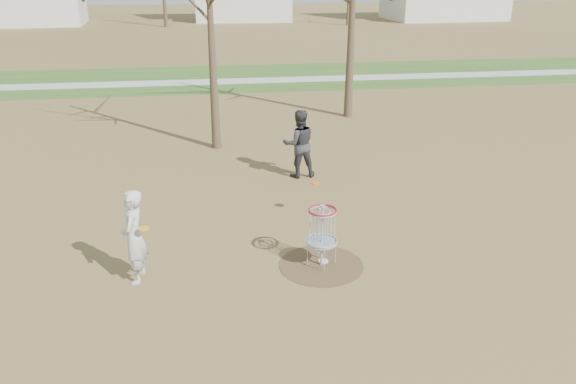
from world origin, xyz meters
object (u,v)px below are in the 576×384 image
at_px(player_standing, 134,237).
at_px(player_throwing, 299,144).
at_px(disc_golf_basket, 322,226).
at_px(disc_grounded, 323,261).

bearing_deg(player_standing, player_throwing, 148.93).
relative_size(player_throwing, disc_golf_basket, 1.50).
xyz_separation_m(player_throwing, disc_grounded, (-0.30, -5.22, -0.99)).
bearing_deg(player_standing, disc_golf_basket, 97.24).
distance_m(player_standing, disc_golf_basket, 3.77).
height_order(player_throwing, disc_grounded, player_throwing).
xyz_separation_m(player_throwing, disc_golf_basket, (-0.38, -5.36, -0.10)).
height_order(player_standing, disc_golf_basket, player_standing).
distance_m(player_standing, player_throwing, 6.82).
bearing_deg(player_throwing, player_standing, 48.63).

